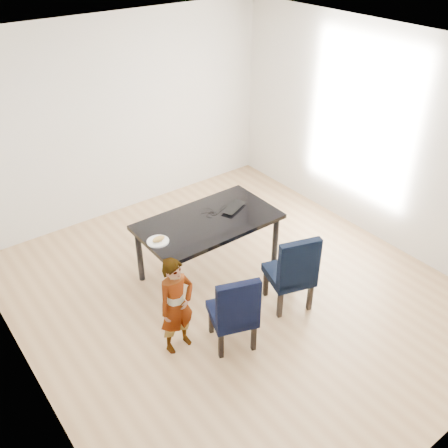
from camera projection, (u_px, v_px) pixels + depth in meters
floor at (234, 294)px, 5.75m from camera, size 4.50×5.00×0.01m
ceiling at (238, 53)px, 4.28m from camera, size 4.50×5.00×0.01m
wall_back at (121, 119)px, 6.69m from camera, size 4.50×0.01×2.70m
wall_left at (8, 276)px, 3.87m from camera, size 0.01×5.00×2.70m
wall_right at (379, 137)px, 6.15m from camera, size 0.01×5.00×2.70m
dining_table at (209, 247)px, 5.88m from camera, size 1.60×0.90×0.75m
chair_left at (232, 308)px, 4.89m from camera, size 0.55×0.56×0.89m
chair_right at (289, 268)px, 5.37m from camera, size 0.57×0.59×0.94m
child at (177, 306)px, 4.79m from camera, size 0.41×0.28×1.07m
plate at (158, 241)px, 5.31m from camera, size 0.26×0.26×0.01m
sandwich at (159, 239)px, 5.28m from camera, size 0.16×0.10×0.06m
laptop at (230, 207)px, 5.90m from camera, size 0.42×0.35×0.03m
cable_tangle at (212, 215)px, 5.77m from camera, size 0.16×0.16×0.01m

